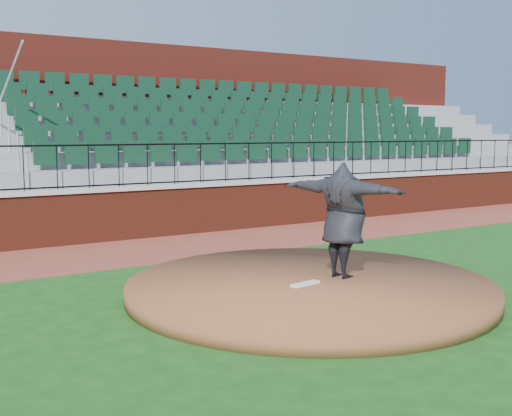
% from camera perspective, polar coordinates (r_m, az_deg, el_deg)
% --- Properties ---
extents(ground, '(90.00, 90.00, 0.00)m').
position_cam_1_polar(ground, '(10.34, 4.56, -8.00)').
color(ground, '#154915').
rests_on(ground, ground).
extents(warning_track, '(34.00, 3.20, 0.01)m').
position_cam_1_polar(warning_track, '(14.89, -8.18, -3.47)').
color(warning_track, brown).
rests_on(warning_track, ground).
extents(field_wall, '(34.00, 0.35, 1.20)m').
position_cam_1_polar(field_wall, '(16.25, -10.57, -0.54)').
color(field_wall, maroon).
rests_on(field_wall, ground).
extents(wall_cap, '(34.00, 0.45, 0.10)m').
position_cam_1_polar(wall_cap, '(16.19, -10.62, 1.74)').
color(wall_cap, '#B7B7B7').
rests_on(wall_cap, field_wall).
extents(wall_railing, '(34.00, 0.05, 1.00)m').
position_cam_1_polar(wall_railing, '(16.15, -10.66, 3.68)').
color(wall_railing, black).
rests_on(wall_railing, wall_cap).
extents(seating_stands, '(34.00, 5.10, 4.60)m').
position_cam_1_polar(seating_stands, '(18.68, -13.87, 5.54)').
color(seating_stands, gray).
rests_on(seating_stands, ground).
extents(concourse_wall, '(34.00, 0.50, 5.50)m').
position_cam_1_polar(concourse_wall, '(21.35, -16.38, 6.79)').
color(concourse_wall, maroon).
rests_on(concourse_wall, ground).
extents(pitchers_mound, '(5.85, 5.85, 0.25)m').
position_cam_1_polar(pitchers_mound, '(10.56, 4.71, -6.99)').
color(pitchers_mound, brown).
rests_on(pitchers_mound, ground).
extents(pitching_rubber, '(0.55, 0.22, 0.04)m').
position_cam_1_polar(pitching_rubber, '(10.23, 4.33, -6.61)').
color(pitching_rubber, white).
rests_on(pitching_rubber, pitchers_mound).
extents(pitcher, '(1.18, 2.39, 1.88)m').
position_cam_1_polar(pitcher, '(10.67, 7.63, -1.06)').
color(pitcher, black).
rests_on(pitcher, pitchers_mound).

